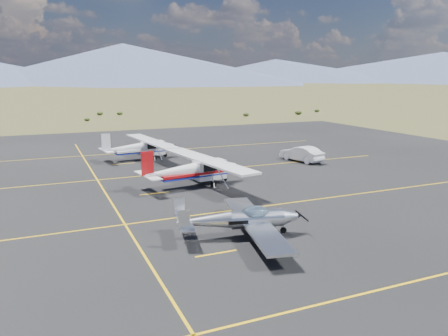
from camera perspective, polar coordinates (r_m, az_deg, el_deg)
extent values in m
plane|color=#383D1C|center=(23.92, 2.48, -6.98)|extent=(1600.00, 1600.00, 0.00)
cube|color=black|center=(30.10, -3.31, -2.99)|extent=(72.00, 72.00, 0.02)
cube|color=silver|center=(21.69, 4.04, -7.07)|extent=(3.02, 8.51, 0.11)
ellipsoid|color=#99BFD8|center=(21.55, 4.06, -5.94)|extent=(1.68, 1.17, 0.77)
cube|color=silver|center=(20.97, -5.15, -7.00)|extent=(1.21, 2.88, 0.06)
cube|color=silver|center=(19.86, -5.24, -6.83)|extent=(0.51, 0.16, 0.93)
cube|color=silver|center=(21.80, -5.85, -5.11)|extent=(0.51, 0.16, 0.93)
cylinder|color=black|center=(22.30, 7.76, -8.06)|extent=(0.33, 0.15, 0.32)
cylinder|color=black|center=(20.80, 4.36, -9.40)|extent=(0.39, 0.18, 0.37)
cylinder|color=black|center=(22.83, 2.80, -7.40)|extent=(0.39, 0.18, 0.37)
cube|color=white|center=(31.73, -1.91, -0.20)|extent=(2.38, 1.48, 1.37)
cube|color=white|center=(31.49, -2.24, 1.02)|extent=(3.21, 11.27, 0.14)
cube|color=black|center=(31.67, -1.91, 0.31)|extent=(1.78, 1.43, 0.56)
cube|color=#AA0E11|center=(31.13, -4.01, -0.65)|extent=(5.19, 1.92, 0.18)
cube|color=#AA0E11|center=(29.50, -9.97, 0.60)|extent=(0.86, 0.20, 1.62)
cube|color=white|center=(29.67, -9.91, -0.93)|extent=(1.23, 3.32, 0.06)
cylinder|color=black|center=(32.59, 0.12, -1.46)|extent=(0.38, 0.15, 0.37)
cylinder|color=black|center=(30.88, -1.40, -2.14)|extent=(0.46, 0.20, 0.45)
cylinder|color=black|center=(32.68, -3.29, -1.36)|extent=(0.46, 0.20, 0.45)
cube|color=silver|center=(42.22, -9.26, 2.62)|extent=(2.20, 1.33, 1.28)
cube|color=silver|center=(42.06, -9.53, 3.49)|extent=(2.69, 10.53, 0.13)
cube|color=black|center=(42.18, -9.27, 2.97)|extent=(1.64, 1.30, 0.52)
cube|color=silver|center=(41.83, -10.83, 2.34)|extent=(4.84, 1.66, 0.17)
cube|color=silver|center=(40.75, -15.17, 3.30)|extent=(0.81, 0.16, 1.52)
cube|color=silver|center=(40.86, -15.11, 2.25)|extent=(1.06, 3.10, 0.06)
cylinder|color=black|center=(42.81, -7.68, 1.67)|extent=(0.35, 0.13, 0.34)
cylinder|color=black|center=(41.34, -9.09, 1.32)|extent=(0.43, 0.17, 0.42)
cylinder|color=black|center=(43.18, -10.05, 1.74)|extent=(0.43, 0.17, 0.42)
imported|color=silver|center=(40.78, 10.11, 1.85)|extent=(2.53, 4.56, 1.42)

